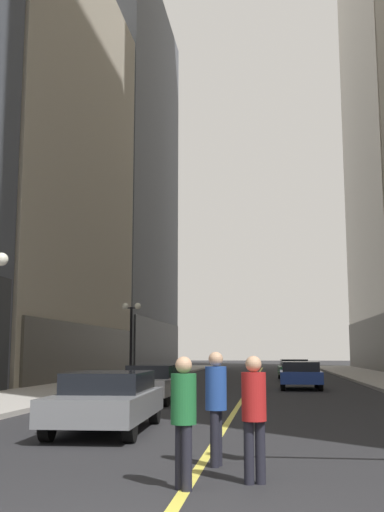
{
  "coord_description": "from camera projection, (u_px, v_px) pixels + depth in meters",
  "views": [
    {
      "loc": [
        1.15,
        -5.38,
        1.76
      ],
      "look_at": [
        -3.19,
        29.22,
        7.1
      ],
      "focal_mm": 44.29,
      "sensor_mm": 36.0,
      "label": 1
    }
  ],
  "objects": [
    {
      "name": "lane_centre_stripe",
      "position": [
        254.0,
        381.0,
        39.48
      ],
      "size": [
        0.16,
        70.0,
        0.01
      ],
      "primitive_type": "cube",
      "color": "#E5D64C",
      "rests_on": "ground"
    },
    {
      "name": "building_left_far",
      "position": [
        115.0,
        178.0,
        69.05
      ],
      "size": [
        10.33,
        26.0,
        41.6
      ],
      "color": "slate",
      "rests_on": "ground"
    },
    {
      "name": "car_silver",
      "position": [
        154.0,
        382.0,
        22.37
      ],
      "size": [
        1.84,
        4.48,
        1.32
      ],
      "color": "#B7B7BC",
      "rests_on": "ground"
    },
    {
      "name": "building_left_mid",
      "position": [
        21.0,
        164.0,
        43.11
      ],
      "size": [
        10.46,
        24.0,
        29.12
      ],
      "color": "#B7AD99",
      "rests_on": "ground"
    },
    {
      "name": "pedestrian_in_green_parka",
      "position": [
        184.0,
        411.0,
        8.3
      ],
      "size": [
        0.48,
        0.48,
        1.71
      ],
      "color": "black",
      "rests_on": "ground"
    },
    {
      "name": "sidewalk_left",
      "position": [
        125.0,
        379.0,
        40.51
      ],
      "size": [
        4.5,
        78.0,
        0.15
      ],
      "primitive_type": "cube",
      "color": "#ADA8A0",
      "rests_on": "ground"
    },
    {
      "name": "ground_plane",
      "position": [
        254.0,
        381.0,
        39.48
      ],
      "size": [
        200.0,
        200.0,
        0.0
      ],
      "primitive_type": "plane",
      "color": "#262628"
    },
    {
      "name": "street_lamp_left_far",
      "position": [
        131.0,
        324.0,
        34.16
      ],
      "size": [
        1.06,
        0.36,
        4.43
      ],
      "color": "black",
      "rests_on": "ground"
    },
    {
      "name": "pedestrian_in_blue_hoodie",
      "position": [
        216.0,
        399.0,
        9.99
      ],
      "size": [
        0.41,
        0.41,
        1.77
      ],
      "color": "black",
      "rests_on": "ground"
    },
    {
      "name": "car_green",
      "position": [
        294.0,
        369.0,
        40.89
      ],
      "size": [
        2.01,
        4.46,
        1.32
      ],
      "color": "#196038",
      "rests_on": "ground"
    },
    {
      "name": "car_blue",
      "position": [
        300.0,
        374.0,
        30.51
      ],
      "size": [
        1.98,
        4.14,
        1.32
      ],
      "color": "navy",
      "rests_on": "ground"
    },
    {
      "name": "pedestrian_in_red_jacket",
      "position": [
        254.0,
        408.0,
        8.67
      ],
      "size": [
        0.42,
        0.42,
        1.72
      ],
      "color": "black",
      "rests_on": "ground"
    },
    {
      "name": "car_grey",
      "position": [
        108.0,
        399.0,
        14.29
      ],
      "size": [
        2.09,
        4.85,
        1.32
      ],
      "color": "slate",
      "rests_on": "ground"
    }
  ]
}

